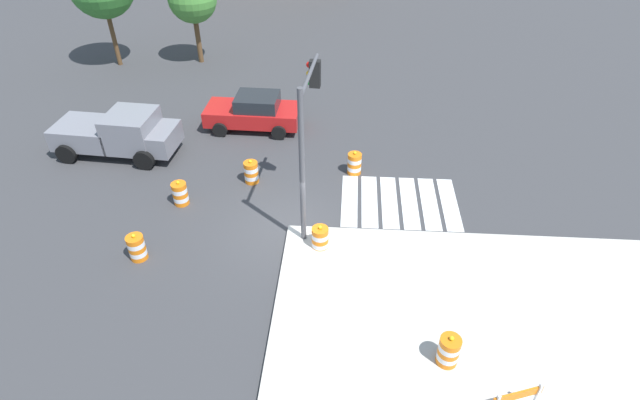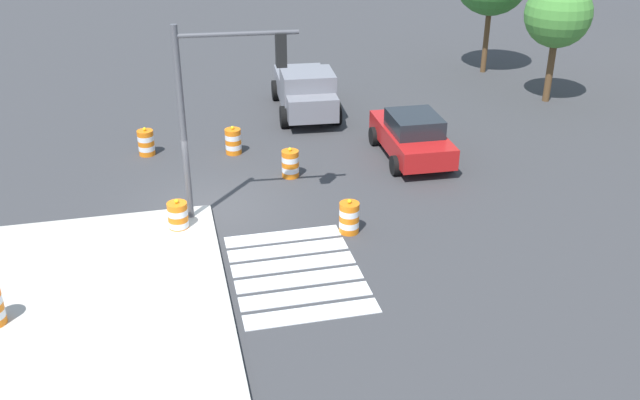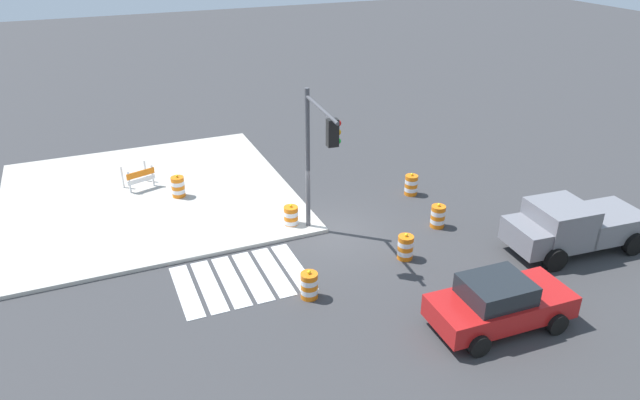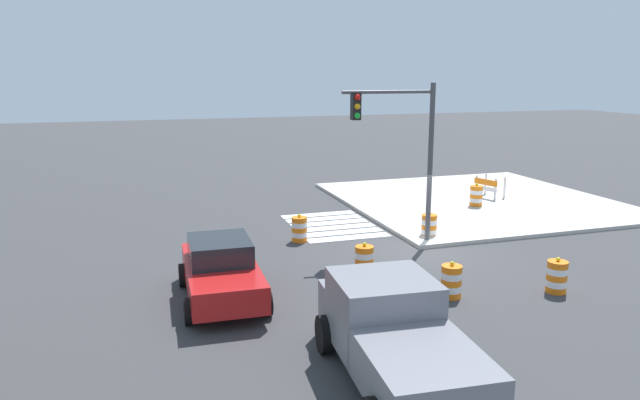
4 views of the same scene
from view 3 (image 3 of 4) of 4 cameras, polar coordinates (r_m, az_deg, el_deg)
ground_plane at (r=22.75m, az=0.82°, el=-3.20°), size 120.00×120.00×0.00m
sidewalk_corner at (r=26.64m, az=-16.42°, el=0.44°), size 12.00×12.00×0.15m
crosswalk_stripes at (r=20.18m, az=-7.65°, el=-7.62°), size 4.35×3.20×0.02m
sports_car at (r=18.31m, az=17.10°, el=-9.54°), size 4.36×2.26×1.63m
pickup_truck at (r=23.06m, az=23.27°, el=-2.36°), size 5.28×2.66×1.92m
traffic_barrel_near_corner at (r=18.89m, az=-1.06°, el=-8.33°), size 0.56×0.56×1.02m
traffic_barrel_crosswalk_end at (r=25.95m, az=8.88°, el=1.46°), size 0.56×0.56×1.02m
traffic_barrel_median_near at (r=21.12m, az=8.33°, el=-4.58°), size 0.56×0.56×1.02m
traffic_barrel_median_far at (r=23.44m, az=11.42°, el=-1.57°), size 0.56×0.56×1.02m
traffic_barrel_far_curb at (r=22.95m, az=-2.84°, el=-1.68°), size 0.56×0.56×1.02m
traffic_barrel_on_sidewalk at (r=25.85m, az=-13.68°, el=1.27°), size 0.56×0.56×1.02m
construction_barricade at (r=27.05m, az=-17.21°, el=2.23°), size 1.42×1.13×1.00m
traffic_light_pole at (r=20.40m, az=-0.25°, el=5.36°), size 0.49×3.28×5.50m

